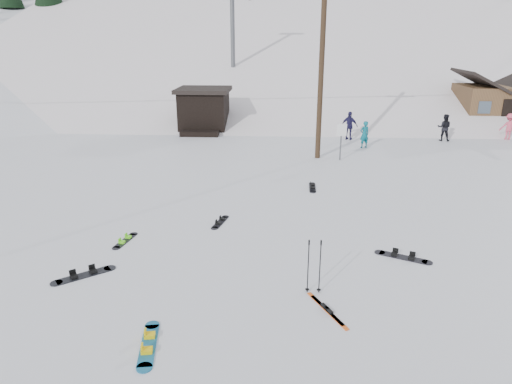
# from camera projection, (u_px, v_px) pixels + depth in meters

# --- Properties ---
(ground) EXTENTS (200.00, 200.00, 0.00)m
(ground) POSITION_uv_depth(u_px,v_px,m) (271.00, 312.00, 10.35)
(ground) COLOR white
(ground) RESTS_ON ground
(ski_slope) EXTENTS (60.00, 85.24, 65.97)m
(ski_slope) POSITION_uv_depth(u_px,v_px,m) (280.00, 166.00, 66.18)
(ski_slope) COLOR white
(ski_slope) RESTS_ON ground
(ridge_left) EXTENTS (47.54, 95.03, 58.38)m
(ridge_left) POSITION_uv_depth(u_px,v_px,m) (12.00, 169.00, 61.24)
(ridge_left) COLOR white
(ridge_left) RESTS_ON ground
(treeline_crest) EXTENTS (50.00, 6.00, 10.00)m
(treeline_crest) POSITION_uv_depth(u_px,v_px,m) (283.00, 67.00, 91.57)
(treeline_crest) COLOR black
(treeline_crest) RESTS_ON ski_slope
(utility_pole) EXTENTS (2.00, 0.26, 9.00)m
(utility_pole) POSITION_uv_depth(u_px,v_px,m) (322.00, 63.00, 21.95)
(utility_pole) COLOR #3A2819
(utility_pole) RESTS_ON ground
(trail_sign) EXTENTS (0.50, 0.09, 1.85)m
(trail_sign) POSITION_uv_depth(u_px,v_px,m) (341.00, 135.00, 22.59)
(trail_sign) COLOR #595B60
(trail_sign) RESTS_ON ground
(lift_hut) EXTENTS (3.40, 4.10, 2.75)m
(lift_hut) POSITION_uv_depth(u_px,v_px,m) (204.00, 109.00, 29.96)
(lift_hut) COLOR black
(lift_hut) RESTS_ON ground
(lift_tower_near) EXTENTS (2.20, 0.36, 8.00)m
(lift_tower_near) POSITION_uv_depth(u_px,v_px,m) (232.00, 11.00, 36.36)
(lift_tower_near) COLOR #595B60
(lift_tower_near) RESTS_ON ski_slope
(cabin) EXTENTS (5.39, 4.40, 3.77)m
(cabin) POSITION_uv_depth(u_px,v_px,m) (496.00, 104.00, 31.71)
(cabin) COLOR brown
(cabin) RESTS_ON ground
(hero_snowboard) EXTENTS (0.52, 1.63, 0.12)m
(hero_snowboard) POSITION_uv_depth(u_px,v_px,m) (148.00, 344.00, 9.21)
(hero_snowboard) COLOR #176A98
(hero_snowboard) RESTS_ON ground
(hero_skis) EXTENTS (0.83, 1.49, 0.08)m
(hero_skis) POSITION_uv_depth(u_px,v_px,m) (327.00, 310.00, 10.38)
(hero_skis) COLOR #CF4D15
(hero_skis) RESTS_ON ground
(ski_poles) EXTENTS (0.38, 0.10, 1.39)m
(ski_poles) POSITION_uv_depth(u_px,v_px,m) (314.00, 266.00, 10.92)
(ski_poles) COLOR black
(ski_poles) RESTS_ON ground
(board_scatter_a) EXTENTS (1.38, 1.16, 0.12)m
(board_scatter_a) POSITION_uv_depth(u_px,v_px,m) (84.00, 275.00, 11.89)
(board_scatter_a) COLOR black
(board_scatter_a) RESTS_ON ground
(board_scatter_b) EXTENTS (0.48, 1.26, 0.09)m
(board_scatter_b) POSITION_uv_depth(u_px,v_px,m) (220.00, 222.00, 15.29)
(board_scatter_b) COLOR black
(board_scatter_b) RESTS_ON ground
(board_scatter_c) EXTENTS (0.44, 1.27, 0.09)m
(board_scatter_c) POSITION_uv_depth(u_px,v_px,m) (125.00, 240.00, 13.91)
(board_scatter_c) COLOR black
(board_scatter_c) RESTS_ON ground
(board_scatter_d) EXTENTS (1.48, 0.85, 0.11)m
(board_scatter_d) POSITION_uv_depth(u_px,v_px,m) (403.00, 257.00, 12.86)
(board_scatter_d) COLOR black
(board_scatter_d) RESTS_ON ground
(board_scatter_f) EXTENTS (0.29, 1.39, 0.10)m
(board_scatter_f) POSITION_uv_depth(u_px,v_px,m) (312.00, 187.00, 18.80)
(board_scatter_f) COLOR black
(board_scatter_f) RESTS_ON ground
(skier_teal) EXTENTS (0.64, 0.54, 1.50)m
(skier_teal) POSITION_uv_depth(u_px,v_px,m) (364.00, 134.00, 25.35)
(skier_teal) COLOR #0B606F
(skier_teal) RESTS_ON ground
(skier_dark) EXTENTS (0.93, 0.82, 1.59)m
(skier_dark) POSITION_uv_depth(u_px,v_px,m) (444.00, 128.00, 27.02)
(skier_dark) COLOR black
(skier_dark) RESTS_ON ground
(skier_pink) EXTENTS (1.09, 0.73, 1.56)m
(skier_pink) POSITION_uv_depth(u_px,v_px,m) (509.00, 127.00, 27.38)
(skier_pink) COLOR #DF4E6B
(skier_pink) RESTS_ON ground
(skier_navy) EXTENTS (1.07, 0.80, 1.69)m
(skier_navy) POSITION_uv_depth(u_px,v_px,m) (349.00, 126.00, 27.28)
(skier_navy) COLOR #1E1A41
(skier_navy) RESTS_ON ground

